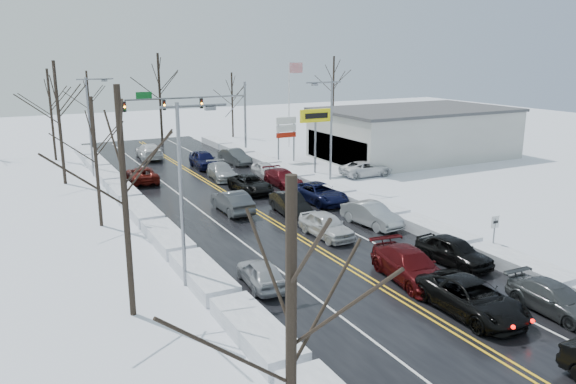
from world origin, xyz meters
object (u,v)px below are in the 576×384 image
traffic_signal_mast (201,107)px  dealership_building (414,133)px  tires_plus_sign (316,120)px  oncoming_car_0 (232,212)px  flagpole (290,97)px

traffic_signal_mast → dealership_building: size_ratio=0.65×
tires_plus_sign → oncoming_car_0: (-12.08, -8.98, -4.99)m
dealership_building → oncoming_car_0: (-25.55, -10.99, -2.66)m
flagpole → oncoming_car_0: flagpole is taller
tires_plus_sign → oncoming_car_0: tires_plus_sign is taller
traffic_signal_mast → flagpole: size_ratio=1.33×
traffic_signal_mast → oncoming_car_0: traffic_signal_mast is taller
tires_plus_sign → traffic_signal_mast: bearing=120.5°
flagpole → oncoming_car_0: bearing=-126.1°
traffic_signal_mast → oncoming_car_0: bearing=-103.5°
flagpole → oncoming_car_0: 29.05m
dealership_building → oncoming_car_0: bearing=-156.7°
dealership_building → traffic_signal_mast: bearing=154.1°
oncoming_car_0 → dealership_building: bearing=-156.5°
traffic_signal_mast → oncoming_car_0: (-5.02, -20.98, -5.48)m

